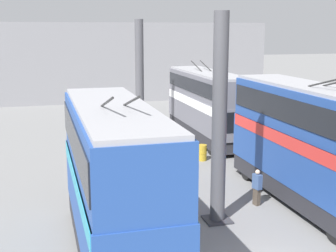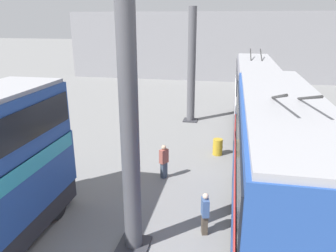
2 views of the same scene
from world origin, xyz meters
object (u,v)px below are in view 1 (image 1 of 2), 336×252
person_by_left_row (257,187)px  person_aisle_midway (179,164)px  bus_left_far (207,101)px  bus_left_near (310,138)px  bus_right_near (115,176)px  oil_drum (202,153)px

person_by_left_row → person_aisle_midway: (4.00, 2.33, 0.05)m
bus_left_far → person_aisle_midway: 9.66m
person_aisle_midway → bus_left_near: bearing=-12.2°
bus_right_near → oil_drum: size_ratio=10.09×
bus_left_near → oil_drum: bus_left_near is taller
bus_right_near → oil_drum: bus_right_near is taller
bus_left_far → person_by_left_row: bearing=170.1°
bus_left_near → person_by_left_row: bearing=77.3°
person_aisle_midway → bus_right_near: bearing=-88.0°
bus_left_far → bus_right_near: bus_right_near is taller
bus_left_far → bus_right_near: size_ratio=1.12×
bus_left_near → bus_right_near: (-2.94, 8.91, -0.01)m
bus_left_far → person_aisle_midway: size_ratio=6.22×
bus_left_near → bus_left_far: size_ratio=1.00×
person_by_left_row → person_aisle_midway: size_ratio=0.95×
bus_left_near → person_aisle_midway: bus_left_near is taller
bus_left_far → oil_drum: size_ratio=11.28×
bus_right_near → person_aisle_midway: bus_right_near is taller
bus_left_far → person_by_left_row: bus_left_far is taller
person_by_left_row → bus_left_far: bearing=65.9°
bus_left_near → bus_left_far: bearing=0.0°
bus_left_far → person_aisle_midway: bus_left_far is taller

